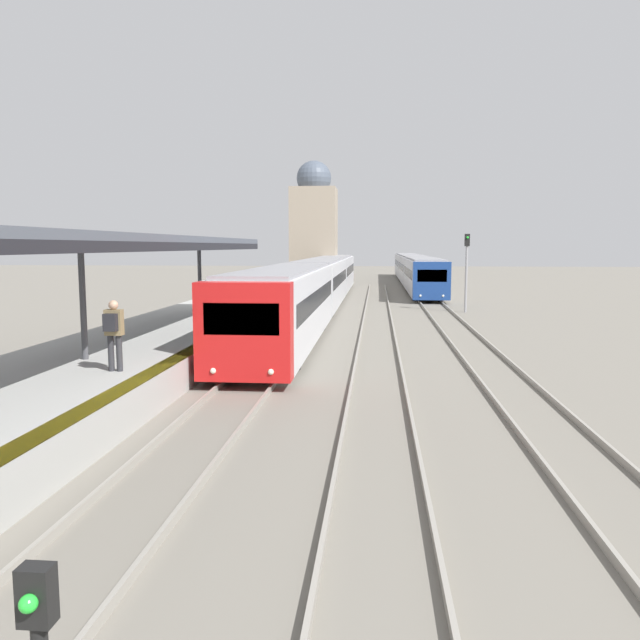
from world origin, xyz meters
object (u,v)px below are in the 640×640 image
object	(u,v)px
train_far	(413,268)
train_near	(319,282)
signal_mast_far	(467,263)
person_on_platform	(114,330)

from	to	relation	value
train_far	train_near	bearing A→B (deg)	-106.02
train_near	signal_mast_far	bearing A→B (deg)	-8.02
person_on_platform	train_near	distance (m)	24.00
person_on_platform	signal_mast_far	world-z (taller)	signal_mast_far
train_near	train_far	size ratio (longest dim) A/B	1.04
train_far	signal_mast_far	distance (m)	25.97
train_near	signal_mast_far	size ratio (longest dim) A/B	9.74
train_near	train_far	xyz separation A→B (m)	(7.09, 24.68, -0.05)
person_on_platform	train_far	xyz separation A→B (m)	(9.68, 48.54, -0.27)
train_far	signal_mast_far	world-z (taller)	signal_mast_far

